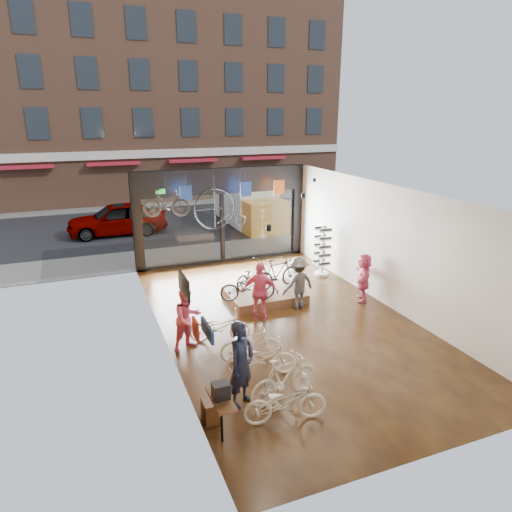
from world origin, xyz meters
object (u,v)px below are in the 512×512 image
box_truck (252,204)px  display_platform (264,295)px  customer_0 (241,364)px  penny_farthing (223,210)px  floor_bike_4 (220,327)px  hung_bike (166,203)px  customer_1 (188,319)px  display_bike_mid (277,273)px  floor_bike_0 (285,402)px  customer_5 (363,277)px  display_bike_right (252,274)px  street_car (117,219)px  floor_bike_3 (250,345)px  display_bike_left (248,287)px  floor_bike_1 (284,378)px  sunglasses_rack (322,251)px  customer_2 (260,292)px  customer_3 (298,283)px  floor_bike_2 (261,358)px

box_truck → display_platform: bearing=-108.6°
customer_0 → penny_farthing: bearing=40.1°
floor_bike_4 → hung_bike: (-0.38, 4.72, 2.50)m
customer_1 → penny_farthing: penny_farthing is taller
display_platform → customer_1: bearing=-143.4°
hung_bike → customer_0: bearing=-165.5°
hung_bike → display_bike_mid: bearing=-114.2°
floor_bike_0 → customer_5: bearing=-37.2°
display_bike_right → customer_0: size_ratio=0.86×
street_car → display_platform: 10.97m
floor_bike_3 → street_car: bearing=17.7°
box_truck → display_bike_left: (-3.91, -9.84, -0.51)m
floor_bike_4 → customer_5: size_ratio=1.02×
street_car → customer_1: 12.61m
street_car → customer_5: bearing=29.7°
floor_bike_1 → display_bike_right: size_ratio=1.05×
sunglasses_rack → penny_farthing: 3.97m
floor_bike_0 → display_bike_left: size_ratio=0.99×
floor_bike_4 → display_bike_right: display_bike_right is taller
floor_bike_1 → penny_farthing: 8.25m
floor_bike_1 → customer_5: bearing=-61.3°
box_truck → floor_bike_4: bearing=-114.8°
floor_bike_0 → display_bike_left: display_bike_left is taller
hung_bike → customer_2: bearing=-139.7°
display_bike_left → display_bike_right: bearing=-15.8°
customer_3 → customer_5: 2.24m
display_bike_left → hung_bike: size_ratio=1.08×
customer_0 → hung_bike: hung_bike is taller
floor_bike_3 → display_platform: (1.80, 3.45, -0.30)m
customer_2 → display_bike_right: bearing=-72.2°
display_bike_left → customer_5: (3.72, -0.70, 0.05)m
customer_5 → sunglasses_rack: sunglasses_rack is taller
display_bike_mid → customer_2: (-1.18, -1.44, 0.08)m
floor_bike_4 → display_bike_mid: (2.68, 2.26, 0.39)m
floor_bike_2 → floor_bike_3: floor_bike_3 is taller
sunglasses_rack → box_truck: bearing=86.3°
display_bike_right → customer_5: (3.17, -1.78, 0.07)m
floor_bike_4 → sunglasses_rack: 6.24m
floor_bike_2 → display_platform: size_ratio=0.68×
customer_3 → hung_bike: hung_bike is taller
customer_1 → display_platform: bearing=12.9°
penny_farthing → hung_bike: 2.13m
floor_bike_2 → display_bike_mid: display_bike_mid is taller
floor_bike_3 → display_bike_left: (1.03, 2.94, 0.30)m
customer_0 → customer_2: 4.06m
floor_bike_2 → customer_3: bearing=-22.0°
customer_0 → floor_bike_1: bearing=-47.9°
street_car → customer_5: 13.29m
floor_bike_3 → display_platform: 3.90m
customer_5 → display_bike_right: bearing=-87.0°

